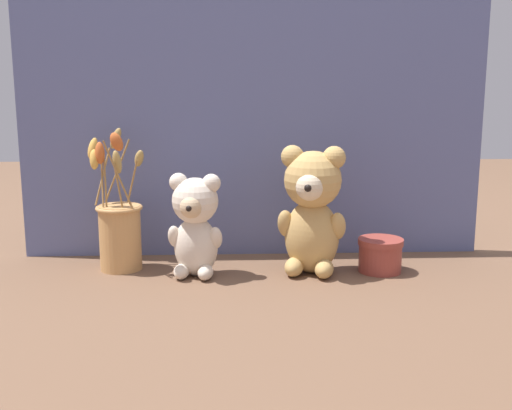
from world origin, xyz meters
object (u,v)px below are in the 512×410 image
teddy_bear_medium (195,223)px  decorative_tin_tall (380,255)px  flower_vase (119,228)px  teddy_bear_large (312,208)px

teddy_bear_medium → decorative_tin_tall: size_ratio=2.25×
teddy_bear_medium → decorative_tin_tall: 0.43m
teddy_bear_medium → flower_vase: (-0.18, 0.06, -0.02)m
teddy_bear_medium → decorative_tin_tall: (0.42, 0.02, -0.08)m
teddy_bear_large → decorative_tin_tall: teddy_bear_large is taller
teddy_bear_large → flower_vase: (-0.44, 0.05, -0.05)m
teddy_bear_large → flower_vase: size_ratio=0.89×
teddy_bear_medium → flower_vase: 0.19m
teddy_bear_medium → flower_vase: bearing=161.5°
flower_vase → decorative_tin_tall: flower_vase is taller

